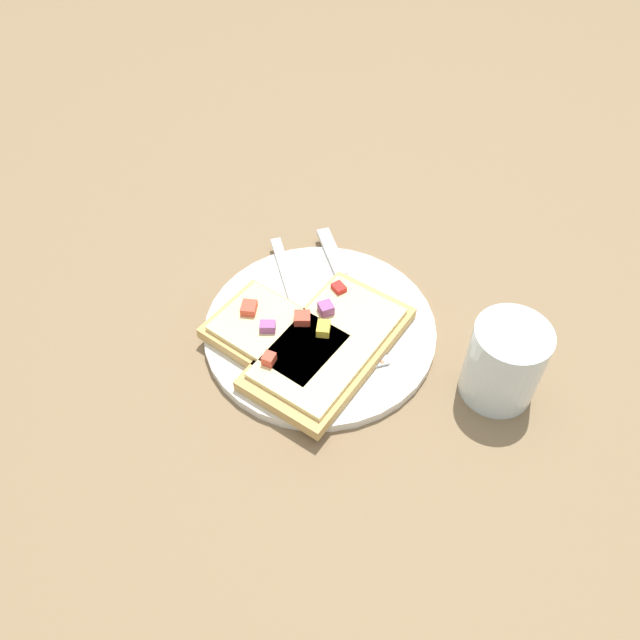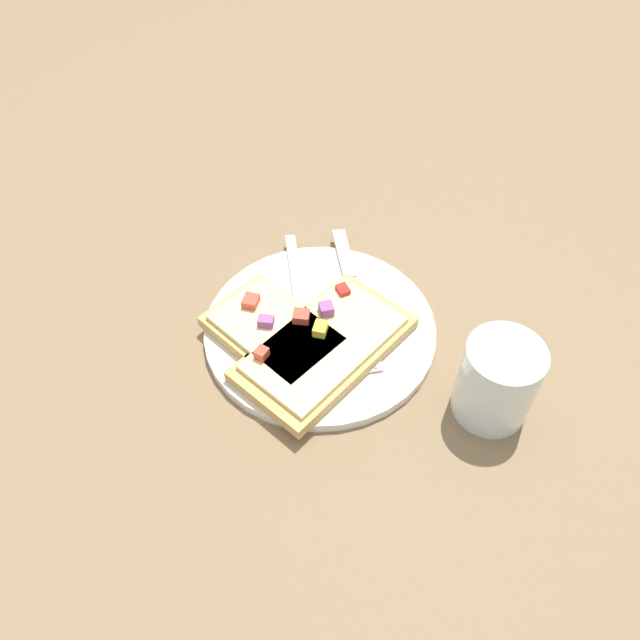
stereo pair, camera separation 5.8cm
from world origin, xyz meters
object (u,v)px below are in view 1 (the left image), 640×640
at_px(knife, 345,281).
at_px(drinking_glass, 504,362).
at_px(pizza_slice_corner, 278,337).
at_px(plate, 320,329).
at_px(fork, 294,309).
at_px(pizza_slice_main, 329,346).

height_order(knife, drinking_glass, drinking_glass).
bearing_deg(pizza_slice_corner, knife, 87.25).
xyz_separation_m(plate, fork, (0.03, 0.02, 0.01)).
bearing_deg(knife, fork, -68.82).
relative_size(knife, pizza_slice_corner, 1.25).
relative_size(fork, knife, 0.96).
relative_size(plate, knife, 1.17).
bearing_deg(fork, knife, 112.72).
bearing_deg(pizza_slice_corner, drinking_glass, 23.55).
relative_size(fork, pizza_slice_corner, 1.20).
distance_m(knife, drinking_glass, 0.22).
height_order(fork, pizza_slice_corner, pizza_slice_corner).
distance_m(fork, knife, 0.07).
height_order(plate, pizza_slice_main, pizza_slice_main).
xyz_separation_m(fork, knife, (0.01, -0.07, 0.00)).
distance_m(pizza_slice_corner, drinking_glass, 0.24).
relative_size(fork, drinking_glass, 2.31).
relative_size(plate, drinking_glass, 2.82).
distance_m(plate, pizza_slice_corner, 0.05).
relative_size(plate, fork, 1.22).
xyz_separation_m(plate, pizza_slice_main, (-0.04, 0.01, 0.02)).
relative_size(pizza_slice_main, pizza_slice_corner, 1.24).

